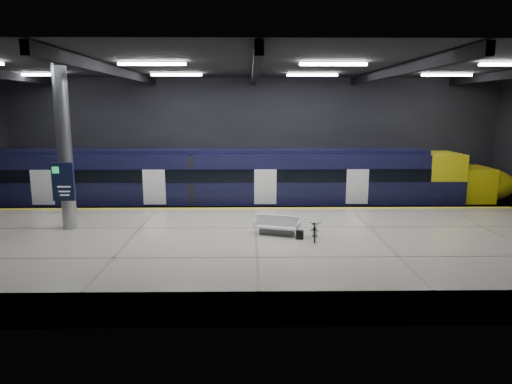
{
  "coord_description": "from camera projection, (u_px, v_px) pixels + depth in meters",
  "views": [
    {
      "loc": [
        -0.26,
        -20.19,
        6.24
      ],
      "look_at": [
        0.06,
        1.5,
        2.2
      ],
      "focal_mm": 32.0,
      "sensor_mm": 36.0,
      "label": 1
    }
  ],
  "objects": [
    {
      "name": "safety_strip",
      "position": [
        255.0,
        208.0,
        23.5
      ],
      "size": [
        30.0,
        0.4,
        0.01
      ],
      "primitive_type": "cube",
      "color": "yellow",
      "rests_on": "platform"
    },
    {
      "name": "platform",
      "position": [
        256.0,
        250.0,
        18.44
      ],
      "size": [
        30.0,
        11.0,
        1.1
      ],
      "primitive_type": "cube",
      "color": "beige",
      "rests_on": "ground"
    },
    {
      "name": "bench",
      "position": [
        277.0,
        228.0,
        18.66
      ],
      "size": [
        1.97,
        1.28,
        0.81
      ],
      "rotation": [
        0.0,
        0.0,
        -0.31
      ],
      "color": "#595B60",
      "rests_on": "platform"
    },
    {
      "name": "pannier_bag",
      "position": [
        300.0,
        235.0,
        18.02
      ],
      "size": [
        0.32,
        0.21,
        0.35
      ],
      "primitive_type": "cube",
      "rotation": [
        0.0,
        0.0,
        -0.11
      ],
      "color": "black",
      "rests_on": "platform"
    },
    {
      "name": "train",
      "position": [
        243.0,
        182.0,
        26.01
      ],
      "size": [
        29.4,
        2.84,
        3.79
      ],
      "color": "black",
      "rests_on": "ground"
    },
    {
      "name": "rails",
      "position": [
        254.0,
        215.0,
        26.39
      ],
      "size": [
        30.0,
        1.52,
        0.16
      ],
      "color": "gray",
      "rests_on": "ground"
    },
    {
      "name": "info_column",
      "position": [
        64.0,
        150.0,
        19.05
      ],
      "size": [
        0.9,
        0.78,
        6.9
      ],
      "color": "#9EA0A5",
      "rests_on": "platform"
    },
    {
      "name": "room_shell",
      "position": [
        255.0,
        119.0,
        19.95
      ],
      "size": [
        30.1,
        16.1,
        8.05
      ],
      "color": "black",
      "rests_on": "ground"
    },
    {
      "name": "ground",
      "position": [
        255.0,
        245.0,
        20.99
      ],
      "size": [
        30.0,
        30.0,
        0.0
      ],
      "primitive_type": "plane",
      "color": "black",
      "rests_on": "ground"
    },
    {
      "name": "bicycle",
      "position": [
        315.0,
        229.0,
        17.99
      ],
      "size": [
        0.71,
        1.56,
        0.79
      ],
      "primitive_type": "imported",
      "rotation": [
        0.0,
        0.0,
        -0.13
      ],
      "color": "#99999E",
      "rests_on": "platform"
    }
  ]
}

